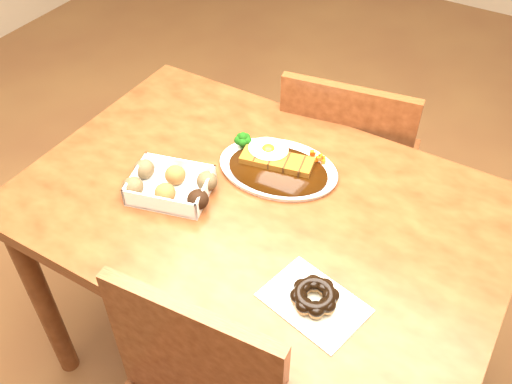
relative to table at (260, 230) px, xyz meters
The scene contains 6 objects.
ground 0.65m from the table, ahead, with size 6.00×6.00×0.00m, color brown.
table is the anchor object (origin of this frame).
chair_far 0.56m from the table, 87.30° to the left, with size 0.49×0.49×0.87m.
katsu_curry_plate 0.18m from the table, 102.15° to the left, with size 0.34×0.26×0.06m.
donut_box 0.26m from the table, 158.45° to the right, with size 0.24×0.19×0.05m.
pon_de_ring 0.34m from the table, 38.92° to the right, with size 0.24×0.19×0.04m.
Camera 1 is at (0.50, -0.87, 1.75)m, focal length 40.00 mm.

